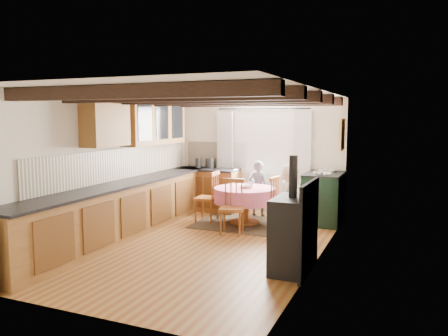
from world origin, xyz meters
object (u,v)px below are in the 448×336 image
at_px(chair_left, 207,196).
at_px(child_far, 258,188).
at_px(child_right, 290,196).
at_px(chair_right, 283,203).
at_px(cast_iron_stove, 292,214).
at_px(cup, 251,184).
at_px(dining_table, 245,206).
at_px(aga_range, 324,197).
at_px(chair_near, 232,207).

xyz_separation_m(chair_left, child_far, (0.78, 0.83, 0.08)).
bearing_deg(chair_left, child_right, 90.99).
bearing_deg(chair_right, child_far, 51.47).
bearing_deg(cast_iron_stove, cup, 120.81).
distance_m(dining_table, child_far, 0.80).
xyz_separation_m(dining_table, child_far, (0.01, 0.77, 0.22)).
relative_size(dining_table, aga_range, 1.08).
distance_m(chair_left, chair_right, 1.52).
bearing_deg(aga_range, cup, -156.98).
distance_m(child_right, cup, 0.84).
bearing_deg(child_far, cast_iron_stove, 121.29).
relative_size(chair_right, aga_range, 0.88).
distance_m(dining_table, cup, 0.44).
relative_size(child_far, cup, 11.71).
bearing_deg(chair_near, cup, 77.00).
relative_size(cast_iron_stove, cup, 15.75).
relative_size(child_far, child_right, 0.96).
bearing_deg(aga_range, chair_right, -127.62).
distance_m(aga_range, child_right, 0.87).
distance_m(cast_iron_stove, child_far, 3.30).
relative_size(chair_near, child_far, 0.84).
height_order(aga_range, child_far, child_far).
relative_size(dining_table, child_far, 1.01).
height_order(chair_left, chair_right, chair_left).
relative_size(dining_table, cup, 11.88).
bearing_deg(child_far, child_right, 143.94).
relative_size(cast_iron_stove, child_right, 1.29).
xyz_separation_m(chair_near, cup, (0.03, 0.91, 0.27)).
bearing_deg(chair_right, cup, 81.14).
relative_size(chair_near, chair_right, 1.01).
distance_m(chair_right, cup, 0.78).
height_order(aga_range, cast_iron_stove, cast_iron_stove).
relative_size(aga_range, cast_iron_stove, 0.70).
xyz_separation_m(chair_near, chair_right, (0.73, 0.68, -0.00)).
xyz_separation_m(dining_table, aga_range, (1.35, 0.74, 0.14)).
distance_m(chair_right, aga_range, 0.98).
xyz_separation_m(chair_near, aga_range, (1.33, 1.46, 0.02)).
bearing_deg(child_right, cup, 96.06).
bearing_deg(chair_near, cast_iron_stove, -56.62).
height_order(chair_near, child_right, child_right).
relative_size(chair_right, child_far, 0.83).
bearing_deg(child_right, chair_left, 110.12).
distance_m(chair_left, child_right, 1.64).
bearing_deg(aga_range, child_far, 178.44).
bearing_deg(child_far, cup, 99.44).
bearing_deg(chair_right, dining_table, 95.75).
height_order(aga_range, child_right, child_right).
relative_size(chair_near, aga_range, 0.89).
xyz_separation_m(chair_left, aga_range, (2.12, 0.80, -0.00)).
bearing_deg(cup, chair_near, -91.78).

